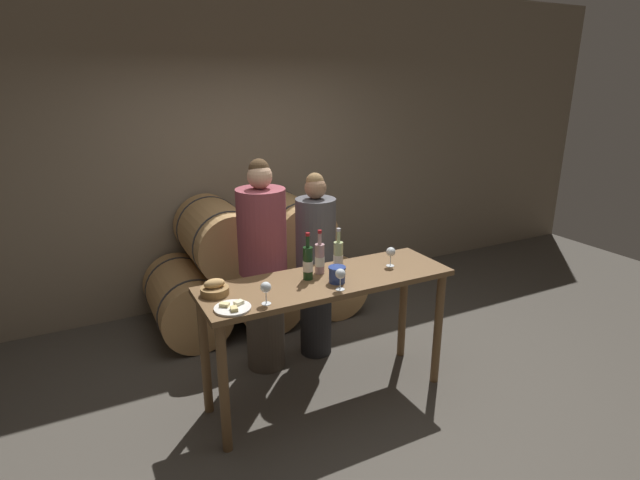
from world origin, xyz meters
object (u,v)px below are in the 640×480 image
(blue_crock, at_px, (337,274))
(bread_basket, at_px, (215,289))
(wine_bottle_white, at_px, (338,256))
(wine_glass_left, at_px, (340,275))
(wine_bottle_rose, at_px, (320,258))
(tasting_table, at_px, (327,298))
(person_right, at_px, (316,266))
(wine_bottle_red, at_px, (308,263))
(wine_glass_center, at_px, (391,253))
(wine_glass_far_left, at_px, (266,288))
(person_left, at_px, (263,268))
(cheese_plate, at_px, (233,308))

(blue_crock, relative_size, bread_basket, 0.65)
(wine_bottle_white, relative_size, wine_glass_left, 2.21)
(wine_bottle_rose, bearing_deg, tasting_table, -92.27)
(bread_basket, bearing_deg, person_right, 27.38)
(person_right, distance_m, wine_bottle_red, 0.70)
(tasting_table, bearing_deg, bread_basket, 173.17)
(blue_crock, xyz_separation_m, wine_glass_center, (0.50, 0.08, 0.05))
(wine_bottle_red, relative_size, wine_glass_far_left, 2.29)
(person_right, bearing_deg, blue_crock, -104.96)
(wine_glass_left, xyz_separation_m, wine_glass_center, (0.54, 0.20, 0.00))
(person_left, height_order, bread_basket, person_left)
(wine_glass_far_left, bearing_deg, cheese_plate, 172.85)
(bread_basket, bearing_deg, wine_bottle_rose, 1.84)
(person_left, distance_m, cheese_plate, 0.92)
(tasting_table, distance_m, wine_bottle_red, 0.30)
(wine_bottle_white, relative_size, wine_glass_center, 2.21)
(person_left, bearing_deg, wine_bottle_white, -53.65)
(blue_crock, bearing_deg, wine_bottle_white, 58.65)
(cheese_plate, distance_m, wine_glass_far_left, 0.23)
(tasting_table, height_order, bread_basket, bread_basket)
(wine_glass_center, bearing_deg, person_left, 142.10)
(blue_crock, bearing_deg, cheese_plate, -174.29)
(person_right, height_order, wine_glass_center, person_right)
(wine_bottle_red, bearing_deg, wine_glass_center, -5.05)
(wine_glass_far_left, xyz_separation_m, wine_glass_left, (0.52, -0.02, 0.00))
(person_left, height_order, person_right, person_left)
(person_right, height_order, wine_glass_left, person_right)
(tasting_table, relative_size, person_left, 1.05)
(wine_bottle_rose, xyz_separation_m, wine_glass_far_left, (-0.54, -0.31, -0.01))
(person_left, relative_size, cheese_plate, 7.61)
(wine_bottle_red, height_order, wine_bottle_white, wine_bottle_red)
(person_left, relative_size, person_right, 1.09)
(person_right, height_order, cheese_plate, person_right)
(blue_crock, height_order, wine_glass_center, wine_glass_center)
(person_right, relative_size, blue_crock, 13.15)
(wine_bottle_rose, bearing_deg, blue_crock, -83.76)
(blue_crock, bearing_deg, bread_basket, 167.26)
(bread_basket, distance_m, cheese_plate, 0.26)
(wine_glass_left, bearing_deg, wine_bottle_white, 63.23)
(person_left, xyz_separation_m, wine_bottle_red, (0.13, -0.55, 0.20))
(wine_bottle_white, bearing_deg, bread_basket, 179.46)
(cheese_plate, bearing_deg, wine_glass_far_left, -7.15)
(wine_bottle_white, distance_m, cheese_plate, 0.91)
(tasting_table, distance_m, wine_glass_center, 0.59)
(person_right, xyz_separation_m, bread_basket, (-0.99, -0.51, 0.19))
(person_right, bearing_deg, wine_glass_far_left, -133.06)
(person_left, bearing_deg, wine_glass_far_left, -109.45)
(person_right, relative_size, wine_bottle_rose, 4.92)
(wine_bottle_rose, bearing_deg, wine_glass_left, -93.48)
(wine_bottle_red, height_order, wine_bottle_rose, wine_bottle_red)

